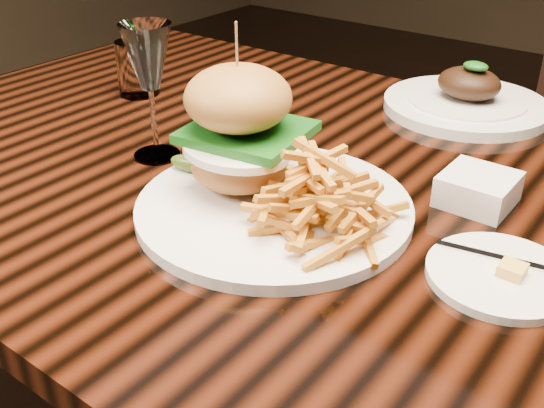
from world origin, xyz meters
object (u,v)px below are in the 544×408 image
Objects in this scene: dining_table at (348,238)px; far_dish at (466,101)px; wine_glass at (148,61)px; burger_plate at (271,168)px.

far_dish is at bearing 88.92° from dining_table.
dining_table is 0.37m from wine_glass.
far_dish is at bearing 87.03° from burger_plate.
dining_table is 5.78× the size of far_dish.
wine_glass is (-0.28, -0.08, 0.22)m from dining_table.
burger_plate is at bearing -96.98° from far_dish.
dining_table is at bearing 68.89° from burger_plate.
burger_plate is 0.25m from wine_glass.
burger_plate reaches higher than dining_table.
dining_table is 0.38m from far_dish.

